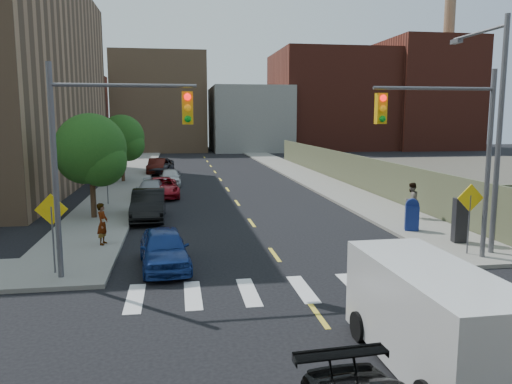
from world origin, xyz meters
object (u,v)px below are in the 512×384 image
object	(u,v)px
parked_car_maroon	(157,166)
pedestrian_east	(411,200)
parked_car_red	(162,187)
parked_car_white	(170,177)
cargo_van	(427,313)
payphone	(460,220)
mailbox	(412,215)
parked_car_black	(149,205)
parked_car_silver	(150,190)
parked_car_grey	(161,166)
pedestrian_west	(103,224)
parked_car_blue	(164,248)

from	to	relation	value
parked_car_maroon	pedestrian_east	size ratio (longest dim) A/B	2.42
parked_car_red	parked_car_white	bearing A→B (deg)	80.92
cargo_van	payphone	size ratio (longest dim) A/B	2.68
parked_car_red	parked_car_maroon	world-z (taller)	parked_car_maroon
mailbox	pedestrian_east	xyz separation A→B (m)	(1.34, 2.79, 0.19)
parked_car_black	payphone	world-z (taller)	payphone
parked_car_silver	parked_car_maroon	xyz separation A→B (m)	(-0.09, 15.02, 0.11)
parked_car_maroon	payphone	size ratio (longest dim) A/B	2.38
parked_car_red	parked_car_grey	world-z (taller)	parked_car_grey
parked_car_grey	parked_car_maroon	bearing A→B (deg)	-138.89
parked_car_black	payphone	xyz separation A→B (m)	(13.05, -7.53, 0.29)
payphone	pedestrian_west	bearing A→B (deg)	-179.30
parked_car_blue	pedestrian_east	distance (m)	14.00
parked_car_black	parked_car_silver	bearing A→B (deg)	91.88
parked_car_grey	parked_car_red	bearing A→B (deg)	-86.66
parked_car_black	parked_car_silver	size ratio (longest dim) A/B	1.12
parked_car_red	pedestrian_west	distance (m)	13.11
cargo_van	pedestrian_east	size ratio (longest dim) A/B	2.73
parked_car_red	pedestrian_east	size ratio (longest dim) A/B	2.61
parked_car_silver	pedestrian_west	size ratio (longest dim) A/B	2.48
parked_car_blue	mailbox	distance (m)	11.69
parked_car_maroon	pedestrian_west	size ratio (longest dim) A/B	2.57
parked_car_blue	parked_car_red	xyz separation A→B (m)	(-0.51, 16.10, -0.04)
parked_car_blue	parked_car_white	bearing A→B (deg)	84.48
parked_car_black	parked_car_grey	bearing A→B (deg)	89.98
pedestrian_east	parked_car_silver	bearing A→B (deg)	-56.75
cargo_van	parked_car_black	bearing A→B (deg)	110.83
cargo_van	pedestrian_west	world-z (taller)	cargo_van
parked_car_maroon	parked_car_blue	bearing A→B (deg)	-83.94
parked_car_blue	payphone	world-z (taller)	payphone
parked_car_maroon	mailbox	size ratio (longest dim) A/B	2.99
parked_car_red	parked_car_white	distance (m)	5.51
cargo_van	mailbox	distance (m)	12.88
parked_car_white	pedestrian_west	xyz separation A→B (m)	(-2.53, -18.43, 0.33)
parked_car_black	pedestrian_east	world-z (taller)	pedestrian_east
parked_car_blue	parked_car_silver	distance (m)	15.32
parked_car_black	cargo_van	world-z (taller)	cargo_van
parked_car_white	parked_car_red	bearing A→B (deg)	-95.06
pedestrian_west	cargo_van	bearing A→B (deg)	-133.57
parked_car_blue	pedestrian_east	size ratio (longest dim) A/B	2.26
parked_car_red	parked_car_white	world-z (taller)	parked_car_white
parked_car_grey	pedestrian_west	xyz separation A→B (m)	(-1.53, -27.40, 0.27)
parked_car_red	pedestrian_west	world-z (taller)	pedestrian_west
parked_car_maroon	payphone	world-z (taller)	payphone
cargo_van	pedestrian_east	xyz separation A→B (m)	(6.77, 14.47, -0.13)
mailbox	pedestrian_east	world-z (taller)	pedestrian_east
parked_car_grey	cargo_van	bearing A→B (deg)	-78.77
cargo_van	pedestrian_west	distance (m)	13.94
parked_car_grey	cargo_van	xyz separation A→B (m)	(6.70, -38.65, 0.45)
parked_car_red	parked_car_white	xyz separation A→B (m)	(0.51, 5.48, 0.02)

